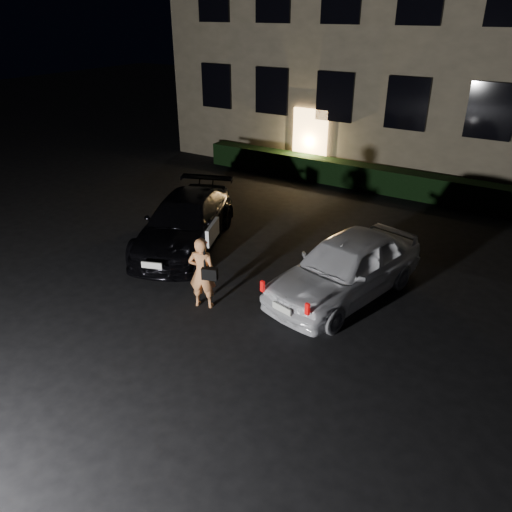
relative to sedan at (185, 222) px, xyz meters
The scene contains 6 objects.
ground 4.85m from the sedan, 44.43° to the right, with size 80.00×80.00×0.00m, color black.
building 13.24m from the sedan, 73.58° to the left, with size 20.00×8.11×12.00m.
hedge 7.92m from the sedan, 64.36° to the left, with size 15.00×0.70×0.85m, color black.
sedan is the anchor object (origin of this frame).
hatch 4.72m from the sedan, ahead, with size 2.64×4.48×1.43m.
man 3.23m from the sedan, 44.10° to the right, with size 0.75×0.57×1.63m.
Camera 1 is at (4.78, -6.17, 5.86)m, focal length 35.00 mm.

